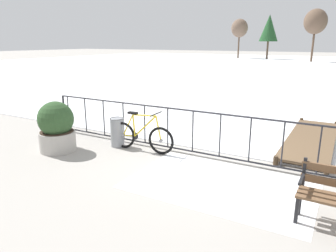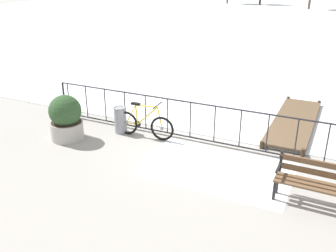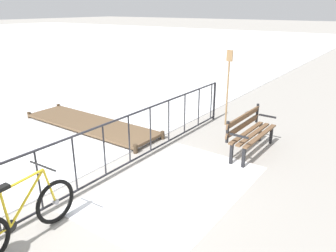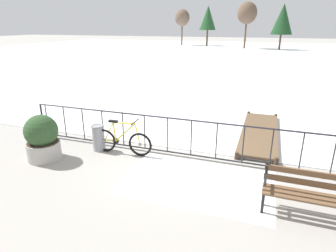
# 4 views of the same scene
# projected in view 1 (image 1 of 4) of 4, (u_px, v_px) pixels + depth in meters

# --- Properties ---
(ground_plane) EXTENTS (160.00, 160.00, 0.00)m
(ground_plane) POSITION_uv_depth(u_px,v_px,m) (205.00, 157.00, 7.27)
(ground_plane) COLOR #9E9991
(frozen_pond) EXTENTS (80.00, 56.00, 0.03)m
(frozen_pond) POSITION_uv_depth(u_px,v_px,m) (319.00, 68.00, 31.12)
(frozen_pond) COLOR white
(frozen_pond) RESTS_ON ground
(snow_patch) EXTENTS (3.34, 2.16, 0.01)m
(snow_patch) POSITION_uv_depth(u_px,v_px,m) (220.00, 184.00, 5.88)
(snow_patch) COLOR white
(snow_patch) RESTS_ON ground
(railing_fence) EXTENTS (9.06, 0.06, 1.07)m
(railing_fence) POSITION_uv_depth(u_px,v_px,m) (206.00, 134.00, 7.13)
(railing_fence) COLOR #232328
(railing_fence) RESTS_ON ground
(bicycle_near_railing) EXTENTS (1.71, 0.52, 0.97)m
(bicycle_near_railing) POSITION_uv_depth(u_px,v_px,m) (141.00, 136.00, 7.59)
(bicycle_near_railing) COLOR black
(bicycle_near_railing) RESTS_ON ground
(planter_with_shrub) EXTENTS (0.85, 0.85, 1.21)m
(planter_with_shrub) POSITION_uv_depth(u_px,v_px,m) (56.00, 127.00, 7.56)
(planter_with_shrub) COLOR #ADA8A0
(planter_with_shrub) RESTS_ON ground
(trash_bin) EXTENTS (0.35, 0.35, 0.73)m
(trash_bin) POSITION_uv_depth(u_px,v_px,m) (117.00, 132.00, 7.94)
(trash_bin) COLOR gray
(trash_bin) RESTS_ON ground
(wooden_dock) EXTENTS (1.10, 4.07, 0.20)m
(wooden_dock) POSITION_uv_depth(u_px,v_px,m) (311.00, 139.00, 8.21)
(wooden_dock) COLOR brown
(wooden_dock) RESTS_ON ground
(tree_far_west) EXTENTS (2.48, 2.48, 5.88)m
(tree_far_west) POSITION_uv_depth(u_px,v_px,m) (240.00, 28.00, 48.06)
(tree_far_west) COLOR brown
(tree_far_west) RESTS_ON ground
(tree_west_mid) EXTENTS (2.81, 2.81, 6.53)m
(tree_west_mid) POSITION_uv_depth(u_px,v_px,m) (316.00, 22.00, 39.73)
(tree_west_mid) COLOR brown
(tree_west_mid) RESTS_ON ground
(tree_centre) EXTENTS (2.71, 2.71, 6.37)m
(tree_centre) POSITION_uv_depth(u_px,v_px,m) (269.00, 28.00, 46.37)
(tree_centre) COLOR brown
(tree_centre) RESTS_ON ground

